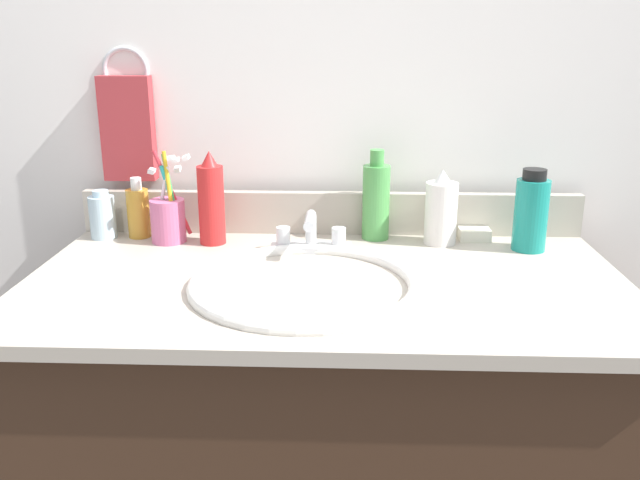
# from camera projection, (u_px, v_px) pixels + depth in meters

# --- Properties ---
(vanity_cabinet) EXTENTS (1.02, 0.54, 0.79)m
(vanity_cabinet) POSITION_uv_depth(u_px,v_px,m) (325.00, 479.00, 1.32)
(vanity_cabinet) COLOR #382316
(vanity_cabinet) RESTS_ON ground_plane
(countertop) EXTENTS (1.07, 0.58, 0.02)m
(countertop) POSITION_uv_depth(u_px,v_px,m) (326.00, 284.00, 1.20)
(countertop) COLOR #B2A899
(countertop) RESTS_ON vanity_cabinet
(backsplash) EXTENTS (1.07, 0.02, 0.09)m
(backsplash) POSITION_uv_depth(u_px,v_px,m) (330.00, 213.00, 1.45)
(backsplash) COLOR #B2A899
(backsplash) RESTS_ON countertop
(back_wall) EXTENTS (2.17, 0.04, 1.30)m
(back_wall) POSITION_uv_depth(u_px,v_px,m) (330.00, 294.00, 1.57)
(back_wall) COLOR white
(back_wall) RESTS_ON ground_plane
(towel_ring) EXTENTS (0.10, 0.01, 0.10)m
(towel_ring) POSITION_uv_depth(u_px,v_px,m) (126.00, 70.00, 1.41)
(towel_ring) COLOR silver
(hand_towel) EXTENTS (0.11, 0.04, 0.22)m
(hand_towel) POSITION_uv_depth(u_px,v_px,m) (128.00, 129.00, 1.43)
(hand_towel) COLOR #A53338
(sink_basin) EXTENTS (0.40, 0.40, 0.11)m
(sink_basin) POSITION_uv_depth(u_px,v_px,m) (305.00, 303.00, 1.16)
(sink_basin) COLOR white
(sink_basin) RESTS_ON countertop
(faucet) EXTENTS (0.16, 0.10, 0.08)m
(faucet) POSITION_uv_depth(u_px,v_px,m) (311.00, 238.00, 1.33)
(faucet) COLOR silver
(faucet) RESTS_ON countertop
(bottle_spray_red) EXTENTS (0.05, 0.05, 0.19)m
(bottle_spray_red) POSITION_uv_depth(u_px,v_px,m) (211.00, 202.00, 1.37)
(bottle_spray_red) COLOR red
(bottle_spray_red) RESTS_ON countertop
(bottle_gel_clear) EXTENTS (0.05, 0.05, 0.10)m
(bottle_gel_clear) POSITION_uv_depth(u_px,v_px,m) (103.00, 216.00, 1.41)
(bottle_gel_clear) COLOR silver
(bottle_gel_clear) RESTS_ON countertop
(bottle_lotion_white) EXTENTS (0.07, 0.07, 0.15)m
(bottle_lotion_white) POSITION_uv_depth(u_px,v_px,m) (441.00, 211.00, 1.37)
(bottle_lotion_white) COLOR white
(bottle_lotion_white) RESTS_ON countertop
(bottle_mouthwash_teal) EXTENTS (0.07, 0.07, 0.16)m
(bottle_mouthwash_teal) POSITION_uv_depth(u_px,v_px,m) (531.00, 213.00, 1.33)
(bottle_mouthwash_teal) COLOR teal
(bottle_mouthwash_teal) RESTS_ON countertop
(bottle_toner_green) EXTENTS (0.06, 0.06, 0.19)m
(bottle_toner_green) POSITION_uv_depth(u_px,v_px,m) (376.00, 200.00, 1.40)
(bottle_toner_green) COLOR #4C9E4C
(bottle_toner_green) RESTS_ON countertop
(bottle_oil_amber) EXTENTS (0.05, 0.05, 0.13)m
(bottle_oil_amber) POSITION_uv_depth(u_px,v_px,m) (138.00, 212.00, 1.42)
(bottle_oil_amber) COLOR gold
(bottle_oil_amber) RESTS_ON countertop
(cup_pink) EXTENTS (0.09, 0.07, 0.19)m
(cup_pink) POSITION_uv_depth(u_px,v_px,m) (168.00, 217.00, 1.39)
(cup_pink) COLOR #D16693
(cup_pink) RESTS_ON countertop
(soap_bar) EXTENTS (0.06, 0.04, 0.02)m
(soap_bar) POSITION_uv_depth(u_px,v_px,m) (474.00, 234.00, 1.41)
(soap_bar) COLOR white
(soap_bar) RESTS_ON countertop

